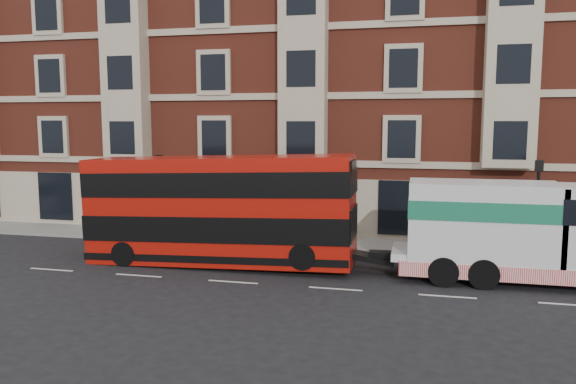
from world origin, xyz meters
name	(u,v)px	position (x,y,z in m)	size (l,w,h in m)	color
ground	(233,282)	(0.00, 0.00, 0.00)	(120.00, 120.00, 0.00)	black
sidewalk	(280,241)	(0.00, 7.50, 0.07)	(90.00, 3.00, 0.15)	slate
victorian_terrace	(317,59)	(0.50, 15.00, 10.07)	(45.00, 12.00, 20.40)	maroon
lamp_post_west	(160,190)	(-6.00, 6.20, 2.68)	(0.35, 0.15, 4.35)	black
lamp_post_east	(537,202)	(12.00, 6.20, 2.68)	(0.35, 0.15, 4.35)	black
double_decker_bus	(219,208)	(-1.43, 2.44, 2.48)	(11.57, 2.66, 4.68)	#A61109
tow_truck	(518,230)	(10.63, 2.44, 2.05)	(9.26, 2.74, 3.86)	silver
pedestrian	(113,215)	(-9.78, 7.92, 0.97)	(0.59, 0.39, 1.63)	#1F1932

